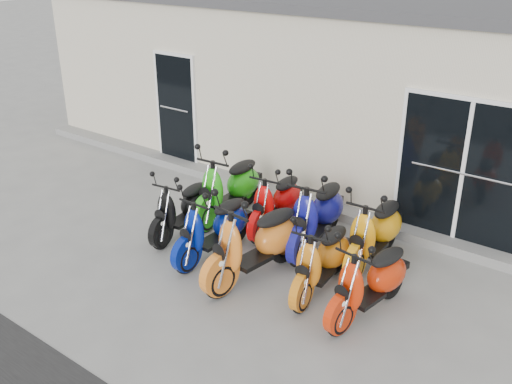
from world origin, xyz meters
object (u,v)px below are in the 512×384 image
scooter_back_red (276,194)px  scooter_back_blue (318,205)px  scooter_front_red (371,272)px  scooter_front_orange_a (255,233)px  scooter_back_green (229,179)px  scooter_front_black (182,201)px  scooter_front_orange_b (322,251)px  scooter_back_yellow (376,223)px  scooter_front_blue (213,219)px

scooter_back_red → scooter_back_blue: bearing=-14.0°
scooter_front_red → scooter_front_orange_a: bearing=-166.0°
scooter_front_orange_a → scooter_back_blue: size_ratio=1.02×
scooter_back_green → scooter_back_blue: scooter_back_green is taller
scooter_front_red → scooter_back_red: bearing=159.8°
scooter_front_black → scooter_front_orange_b: (2.58, -0.06, 0.02)m
scooter_front_orange_a → scooter_back_red: size_ratio=1.16×
scooter_front_black → scooter_back_green: size_ratio=0.84×
scooter_front_black → scooter_back_yellow: 2.98m
scooter_front_black → scooter_front_orange_a: 1.73m
scooter_front_blue → scooter_front_red: scooter_front_blue is taller
scooter_front_black → scooter_front_red: scooter_front_red is taller
scooter_back_green → scooter_back_yellow: size_ratio=1.07×
scooter_front_blue → scooter_back_blue: (1.03, 1.17, 0.07)m
scooter_front_red → scooter_back_yellow: scooter_back_yellow is taller
scooter_front_orange_b → scooter_back_yellow: bearing=71.6°
scooter_front_orange_a → scooter_front_orange_b: scooter_front_orange_a is taller
scooter_back_green → scooter_back_blue: 1.70m
scooter_front_orange_a → scooter_back_red: (-0.62, 1.38, -0.10)m
scooter_front_blue → scooter_back_blue: size_ratio=0.89×
scooter_back_green → scooter_back_red: bearing=2.8°
scooter_back_red → scooter_back_yellow: size_ratio=0.94×
scooter_front_red → scooter_back_blue: 1.81m
scooter_front_blue → scooter_back_red: scooter_front_blue is taller
scooter_back_red → scooter_front_orange_a: bearing=-72.1°
scooter_front_orange_b → scooter_back_blue: scooter_back_blue is taller
scooter_front_orange_b → scooter_back_green: (-2.39, 0.99, 0.09)m
scooter_front_red → scooter_back_yellow: (-0.51, 1.16, 0.04)m
scooter_front_orange_a → scooter_back_red: bearing=121.3°
scooter_front_black → scooter_back_red: (1.07, 1.04, 0.03)m
scooter_front_red → scooter_back_green: 3.32m
scooter_front_orange_b → scooter_back_yellow: 1.08m
scooter_front_orange_a → scooter_front_red: scooter_front_orange_a is taller
scooter_front_orange_a → scooter_front_orange_b: size_ratio=1.17×
scooter_front_blue → scooter_back_yellow: (1.96, 1.22, 0.03)m
scooter_front_orange_b → scooter_back_yellow: size_ratio=0.93×
scooter_front_red → scooter_back_green: scooter_back_green is taller
scooter_back_red → scooter_back_green: bearing=-178.8°
scooter_front_orange_a → scooter_back_green: bearing=146.9°
scooter_front_black → scooter_front_orange_b: scooter_front_orange_b is taller
scooter_front_black → scooter_front_blue: 0.89m
scooter_front_orange_b → scooter_back_green: scooter_back_green is taller
scooter_front_black → scooter_back_green: bearing=70.9°
scooter_front_blue → scooter_back_blue: scooter_back_blue is taller
scooter_front_orange_b → scooter_back_yellow: scooter_back_yellow is taller
scooter_back_green → scooter_back_yellow: 2.62m
scooter_front_orange_b → scooter_back_red: scooter_back_red is taller
scooter_back_blue → scooter_back_green: bearing=172.1°
scooter_front_blue → scooter_back_green: size_ratio=0.89×
scooter_front_red → scooter_back_green: size_ratio=0.88×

